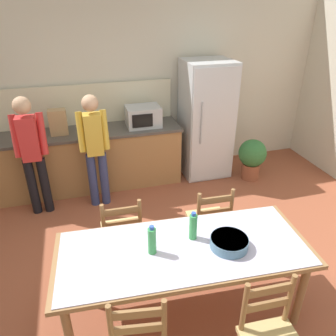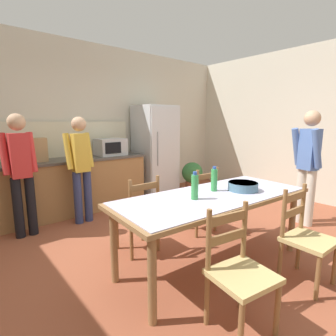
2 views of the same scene
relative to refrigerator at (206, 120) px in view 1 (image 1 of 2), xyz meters
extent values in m
plane|color=brown|center=(-1.22, -2.19, -0.91)|extent=(8.32, 8.32, 0.00)
cube|color=beige|center=(-1.22, 0.47, 0.54)|extent=(6.52, 0.12, 2.90)
cube|color=#9E7042|center=(-1.92, 0.04, -0.48)|extent=(2.86, 0.62, 0.87)
cube|color=#4C4742|center=(-1.92, 0.04, -0.02)|extent=(2.90, 0.66, 0.04)
cube|color=#B7BCC1|center=(-2.56, 0.04, -0.02)|extent=(0.52, 0.38, 0.02)
cube|color=beige|center=(-1.92, 0.35, 0.30)|extent=(2.86, 0.03, 0.60)
cube|color=silver|center=(0.00, 0.01, 0.00)|extent=(0.73, 0.68, 1.83)
cube|color=silver|center=(0.00, -0.34, 0.00)|extent=(0.70, 0.02, 1.76)
cylinder|color=#A5AAB2|center=(-0.22, -0.36, 0.09)|extent=(0.02, 0.02, 0.64)
cube|color=#B2B7BC|center=(-1.00, 0.02, 0.15)|extent=(0.50, 0.38, 0.30)
cube|color=black|center=(-1.05, -0.17, 0.15)|extent=(0.30, 0.01, 0.19)
cube|color=tan|center=(-2.22, 0.01, 0.18)|extent=(0.24, 0.16, 0.36)
cylinder|color=olive|center=(-2.21, -2.83, -0.55)|extent=(0.07, 0.07, 0.73)
cylinder|color=olive|center=(-0.26, -2.97, -0.55)|extent=(0.07, 0.07, 0.73)
cylinder|color=olive|center=(-2.16, -2.17, -0.55)|extent=(0.07, 0.07, 0.73)
cylinder|color=olive|center=(-0.22, -2.31, -0.55)|extent=(0.07, 0.07, 0.73)
cube|color=olive|center=(-1.21, -2.57, -0.17)|extent=(2.20, 1.01, 0.04)
cube|color=#B7B2CC|center=(-1.21, -2.57, -0.14)|extent=(2.12, 0.97, 0.01)
cylinder|color=green|center=(-1.48, -2.55, -0.02)|extent=(0.07, 0.07, 0.24)
cylinder|color=#2D51B2|center=(-1.48, -2.55, 0.12)|extent=(0.04, 0.04, 0.03)
cylinder|color=green|center=(-1.10, -2.47, -0.02)|extent=(0.07, 0.07, 0.24)
cylinder|color=#2D51B2|center=(-1.10, -2.47, 0.12)|extent=(0.04, 0.04, 0.03)
cylinder|color=slate|center=(-0.84, -2.66, -0.09)|extent=(0.32, 0.32, 0.09)
cylinder|color=slate|center=(-0.84, -2.66, -0.06)|extent=(0.31, 0.31, 0.02)
cylinder|color=olive|center=(-1.90, -3.10, -0.23)|extent=(0.04, 0.04, 0.46)
cylinder|color=olive|center=(-1.54, -3.15, -0.23)|extent=(0.04, 0.04, 0.46)
cube|color=olive|center=(-1.72, -3.12, -0.11)|extent=(0.36, 0.08, 0.07)
cube|color=olive|center=(-1.72, -3.12, -0.26)|extent=(0.36, 0.08, 0.07)
cylinder|color=olive|center=(-1.46, -1.61, -0.71)|extent=(0.04, 0.04, 0.41)
cylinder|color=olive|center=(-1.82, -1.60, -0.71)|extent=(0.04, 0.04, 0.41)
cylinder|color=olive|center=(-1.47, -1.95, -0.71)|extent=(0.04, 0.04, 0.41)
cylinder|color=olive|center=(-1.83, -1.94, -0.71)|extent=(0.04, 0.04, 0.41)
cube|color=tan|center=(-1.64, -1.77, -0.48)|extent=(0.43, 0.41, 0.04)
cylinder|color=olive|center=(-1.47, -1.95, -0.23)|extent=(0.04, 0.04, 0.46)
cylinder|color=olive|center=(-1.83, -1.94, -0.23)|extent=(0.04, 0.04, 0.46)
cube|color=olive|center=(-1.65, -1.94, -0.11)|extent=(0.36, 0.04, 0.07)
cube|color=olive|center=(-1.65, -1.94, -0.26)|extent=(0.36, 0.04, 0.07)
cylinder|color=olive|center=(-0.49, -1.68, -0.71)|extent=(0.04, 0.04, 0.41)
cylinder|color=olive|center=(-0.85, -1.66, -0.71)|extent=(0.04, 0.04, 0.41)
cylinder|color=olive|center=(-0.50, -2.02, -0.71)|extent=(0.04, 0.04, 0.41)
cylinder|color=olive|center=(-0.86, -2.00, -0.71)|extent=(0.04, 0.04, 0.41)
cube|color=tan|center=(-0.68, -1.84, -0.48)|extent=(0.44, 0.42, 0.04)
cylinder|color=olive|center=(-0.50, -2.02, -0.23)|extent=(0.04, 0.04, 0.46)
cylinder|color=olive|center=(-0.86, -2.00, -0.23)|extent=(0.04, 0.04, 0.46)
cube|color=olive|center=(-0.68, -2.01, -0.11)|extent=(0.36, 0.04, 0.07)
cube|color=olive|center=(-0.68, -2.01, -0.26)|extent=(0.36, 0.04, 0.07)
cylinder|color=olive|center=(-0.95, -3.18, -0.23)|extent=(0.04, 0.04, 0.46)
cylinder|color=olive|center=(-0.60, -3.20, -0.23)|extent=(0.04, 0.04, 0.46)
cube|color=olive|center=(-0.78, -3.19, -0.11)|extent=(0.36, 0.04, 0.07)
cube|color=olive|center=(-0.78, -3.19, -0.26)|extent=(0.36, 0.04, 0.07)
cylinder|color=black|center=(-2.64, -0.49, -0.51)|extent=(0.12, 0.12, 0.80)
cylinder|color=black|center=(-2.48, -0.49, -0.51)|extent=(0.12, 0.12, 0.80)
cube|color=red|center=(-2.56, -0.49, 0.17)|extent=(0.23, 0.18, 0.57)
sphere|color=tan|center=(-2.56, -0.49, 0.60)|extent=(0.21, 0.21, 0.21)
cylinder|color=red|center=(-2.72, -0.42, 0.20)|extent=(0.09, 0.22, 0.54)
cylinder|color=red|center=(-2.40, -0.42, 0.20)|extent=(0.09, 0.22, 0.54)
cylinder|color=navy|center=(-1.85, -0.51, -0.52)|extent=(0.12, 0.12, 0.79)
cylinder|color=navy|center=(-1.70, -0.51, -0.52)|extent=(0.12, 0.12, 0.79)
cube|color=gold|center=(-1.77, -0.51, 0.15)|extent=(0.22, 0.18, 0.56)
sphere|color=tan|center=(-1.77, -0.51, 0.57)|extent=(0.21, 0.21, 0.21)
cylinder|color=gold|center=(-1.93, -0.45, 0.17)|extent=(0.09, 0.21, 0.53)
cylinder|color=gold|center=(-1.62, -0.45, 0.17)|extent=(0.09, 0.21, 0.53)
cylinder|color=brown|center=(0.65, -0.43, -0.78)|extent=(0.28, 0.28, 0.26)
sphere|color=#337038|center=(0.65, -0.43, -0.47)|extent=(0.44, 0.44, 0.44)
camera|label=1|loc=(-1.92, -4.57, 1.75)|focal=35.00mm
camera|label=2|loc=(-3.25, -4.25, 0.60)|focal=28.00mm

